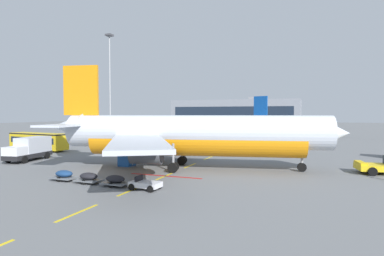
{
  "coord_description": "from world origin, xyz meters",
  "views": [
    {
      "loc": [
        32.24,
        -7.97,
        6.43
      ],
      "look_at": [
        17.11,
        32.08,
        4.49
      ],
      "focal_mm": 30.43,
      "sensor_mm": 36.0,
      "label": 1
    }
  ],
  "objects_px": {
    "airliner_far_center": "(224,123)",
    "apron_shuttle_bus": "(38,140)",
    "airliner_foreground": "(190,135)",
    "fuel_service_truck": "(29,148)",
    "uld_cargo_container": "(127,159)",
    "baggage_train": "(102,179)",
    "apron_light_mast_near": "(110,74)"
  },
  "relations": [
    {
      "from": "airliner_far_center",
      "to": "apron_shuttle_bus",
      "type": "bearing_deg",
      "value": -113.22
    },
    {
      "from": "airliner_foreground",
      "to": "fuel_service_truck",
      "type": "height_order",
      "value": "airliner_foreground"
    },
    {
      "from": "airliner_foreground",
      "to": "fuel_service_truck",
      "type": "bearing_deg",
      "value": -176.12
    },
    {
      "from": "airliner_foreground",
      "to": "uld_cargo_container",
      "type": "height_order",
      "value": "airliner_foreground"
    },
    {
      "from": "airliner_foreground",
      "to": "baggage_train",
      "type": "relative_size",
      "value": 2.97
    },
    {
      "from": "uld_cargo_container",
      "to": "baggage_train",
      "type": "bearing_deg",
      "value": -69.99
    },
    {
      "from": "baggage_train",
      "to": "apron_light_mast_near",
      "type": "bearing_deg",
      "value": 124.12
    },
    {
      "from": "airliner_far_center",
      "to": "fuel_service_truck",
      "type": "bearing_deg",
      "value": -101.76
    },
    {
      "from": "airliner_foreground",
      "to": "apron_light_mast_near",
      "type": "height_order",
      "value": "apron_light_mast_near"
    },
    {
      "from": "apron_shuttle_bus",
      "to": "baggage_train",
      "type": "relative_size",
      "value": 1.05
    },
    {
      "from": "apron_shuttle_bus",
      "to": "fuel_service_truck",
      "type": "relative_size",
      "value": 1.68
    },
    {
      "from": "apron_shuttle_bus",
      "to": "airliner_foreground",
      "type": "bearing_deg",
      "value": -14.56
    },
    {
      "from": "apron_shuttle_bus",
      "to": "fuel_service_truck",
      "type": "height_order",
      "value": "fuel_service_truck"
    },
    {
      "from": "fuel_service_truck",
      "to": "baggage_train",
      "type": "bearing_deg",
      "value": -26.39
    },
    {
      "from": "apron_shuttle_bus",
      "to": "baggage_train",
      "type": "height_order",
      "value": "apron_shuttle_bus"
    },
    {
      "from": "uld_cargo_container",
      "to": "apron_light_mast_near",
      "type": "bearing_deg",
      "value": 126.81
    },
    {
      "from": "fuel_service_truck",
      "to": "apron_shuttle_bus",
      "type": "bearing_deg",
      "value": 131.14
    },
    {
      "from": "uld_cargo_container",
      "to": "apron_shuttle_bus",
      "type": "bearing_deg",
      "value": 158.89
    },
    {
      "from": "fuel_service_truck",
      "to": "baggage_train",
      "type": "xyz_separation_m",
      "value": [
        18.48,
        -9.17,
        -1.11
      ]
    },
    {
      "from": "airliner_foreground",
      "to": "airliner_far_center",
      "type": "distance_m",
      "value": 56.59
    },
    {
      "from": "baggage_train",
      "to": "uld_cargo_container",
      "type": "xyz_separation_m",
      "value": [
        -3.58,
        9.83,
        0.27
      ]
    },
    {
      "from": "airliner_far_center",
      "to": "uld_cargo_container",
      "type": "relative_size",
      "value": 18.03
    },
    {
      "from": "airliner_foreground",
      "to": "apron_shuttle_bus",
      "type": "height_order",
      "value": "airliner_foreground"
    },
    {
      "from": "airliner_foreground",
      "to": "airliner_far_center",
      "type": "height_order",
      "value": "airliner_foreground"
    },
    {
      "from": "apron_shuttle_bus",
      "to": "apron_light_mast_near",
      "type": "relative_size",
      "value": 0.43
    },
    {
      "from": "airliner_foreground",
      "to": "airliner_far_center",
      "type": "relative_size",
      "value": 1.15
    },
    {
      "from": "apron_light_mast_near",
      "to": "fuel_service_truck",
      "type": "bearing_deg",
      "value": -68.22
    },
    {
      "from": "apron_shuttle_bus",
      "to": "uld_cargo_container",
      "type": "distance_m",
      "value": 25.05
    },
    {
      "from": "airliner_far_center",
      "to": "apron_shuttle_bus",
      "type": "xyz_separation_m",
      "value": [
        -20.33,
        -47.39,
        -1.78
      ]
    },
    {
      "from": "airliner_foreground",
      "to": "uld_cargo_container",
      "type": "xyz_separation_m",
      "value": [
        -7.94,
        -0.89,
        -3.15
      ]
    },
    {
      "from": "baggage_train",
      "to": "apron_shuttle_bus",
      "type": "bearing_deg",
      "value": 145.02
    },
    {
      "from": "airliner_foreground",
      "to": "apron_light_mast_near",
      "type": "distance_m",
      "value": 60.29
    }
  ]
}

